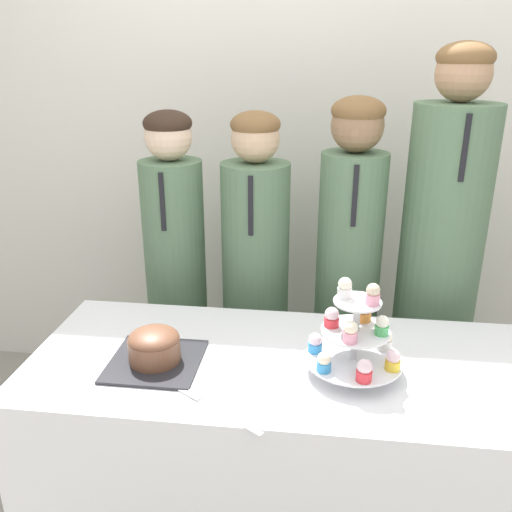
% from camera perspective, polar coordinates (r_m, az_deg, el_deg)
% --- Properties ---
extents(wall_back, '(9.00, 0.06, 2.70)m').
position_cam_1_polar(wall_back, '(2.56, 5.86, 14.54)').
color(wall_back, silver).
rests_on(wall_back, ground_plane).
extents(table, '(1.58, 0.65, 0.76)m').
position_cam_1_polar(table, '(1.88, 3.56, -20.84)').
color(table, white).
rests_on(table, ground_plane).
extents(round_cake, '(0.27, 0.27, 0.11)m').
position_cam_1_polar(round_cake, '(1.64, -10.65, -9.50)').
color(round_cake, '#232328').
rests_on(round_cake, table).
extents(cake_knife, '(0.27, 0.18, 0.01)m').
position_cam_1_polar(cake_knife, '(1.49, -5.67, -14.98)').
color(cake_knife, silver).
rests_on(cake_knife, table).
extents(cupcake_stand, '(0.28, 0.28, 0.29)m').
position_cam_1_polar(cupcake_stand, '(1.56, 10.46, -8.30)').
color(cupcake_stand, silver).
rests_on(cupcake_stand, table).
extents(student_0, '(0.24, 0.25, 1.42)m').
position_cam_1_polar(student_0, '(2.27, -8.32, -3.55)').
color(student_0, '#567556').
rests_on(student_0, ground_plane).
extents(student_1, '(0.27, 0.27, 1.43)m').
position_cam_1_polar(student_1, '(2.22, -0.06, -4.24)').
color(student_1, '#567556').
rests_on(student_1, ground_plane).
extents(student_2, '(0.25, 0.25, 1.48)m').
position_cam_1_polar(student_2, '(2.19, 9.52, -3.68)').
color(student_2, '#567556').
rests_on(student_2, ground_plane).
extents(student_3, '(0.31, 0.31, 1.66)m').
position_cam_1_polar(student_3, '(2.21, 18.48, -2.57)').
color(student_3, '#567556').
rests_on(student_3, ground_plane).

